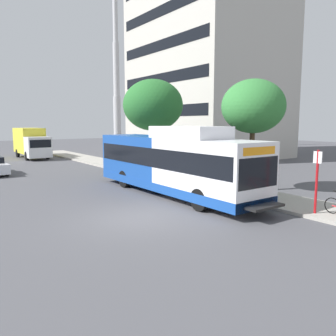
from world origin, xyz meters
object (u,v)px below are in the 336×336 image
(transit_bus, at_px, (173,163))
(bus_stop_sign_pole, at_px, (317,177))
(street_tree_near_stop, at_px, (253,107))
(street_tree_mid_block, at_px, (153,105))
(box_truck_background, at_px, (31,142))

(transit_bus, distance_m, bus_stop_sign_pole, 7.24)
(bus_stop_sign_pole, distance_m, street_tree_near_stop, 6.16)
(transit_bus, relative_size, street_tree_near_stop, 2.03)
(street_tree_mid_block, distance_m, box_truck_background, 17.45)
(transit_bus, bearing_deg, bus_stop_sign_pole, -72.97)
(street_tree_near_stop, bearing_deg, transit_bus, 154.58)
(street_tree_mid_block, bearing_deg, bus_stop_sign_pole, -96.92)
(transit_bus, xyz_separation_m, bus_stop_sign_pole, (2.12, -6.93, -0.05))
(box_truck_background, bearing_deg, street_tree_near_stop, -78.61)
(bus_stop_sign_pole, height_order, box_truck_background, box_truck_background)
(bus_stop_sign_pole, relative_size, street_tree_mid_block, 0.37)
(transit_bus, height_order, street_tree_near_stop, street_tree_near_stop)
(transit_bus, bearing_deg, box_truck_background, 92.87)
(bus_stop_sign_pole, height_order, street_tree_near_stop, street_tree_near_stop)
(transit_bus, xyz_separation_m, box_truck_background, (-1.21, 24.14, 0.04))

